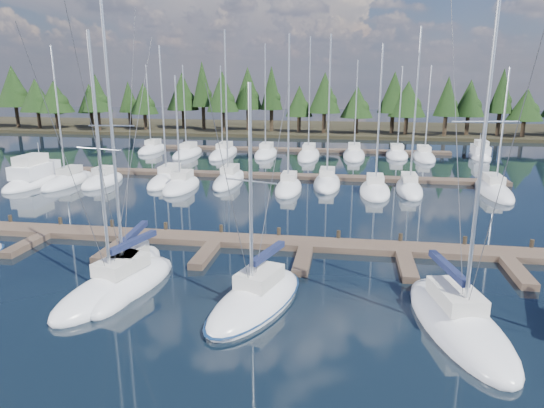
% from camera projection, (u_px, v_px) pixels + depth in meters
% --- Properties ---
extents(ground, '(260.00, 260.00, 0.00)m').
position_uv_depth(ground, '(252.00, 199.00, 43.94)').
color(ground, black).
rests_on(ground, ground).
extents(far_shore, '(220.00, 30.00, 0.60)m').
position_uv_depth(far_shore, '(308.00, 129.00, 101.20)').
color(far_shore, black).
rests_on(far_shore, ground).
extents(main_dock, '(44.00, 6.13, 0.90)m').
position_uv_depth(main_dock, '(215.00, 242.00, 31.80)').
color(main_dock, brown).
rests_on(main_dock, ground).
extents(back_docks, '(50.00, 21.80, 0.40)m').
position_uv_depth(back_docks, '(282.00, 161.00, 62.60)').
color(back_docks, brown).
rests_on(back_docks, ground).
extents(front_sailboat_2, '(3.42, 9.40, 15.30)m').
position_uv_depth(front_sailboat_2, '(128.00, 276.00, 26.24)').
color(front_sailboat_2, white).
rests_on(front_sailboat_2, ground).
extents(front_sailboat_3, '(5.07, 8.99, 13.56)m').
position_uv_depth(front_sailboat_3, '(118.00, 286.00, 24.95)').
color(front_sailboat_3, white).
rests_on(front_sailboat_3, ground).
extents(front_sailboat_4, '(5.25, 8.57, 11.32)m').
position_uv_depth(front_sailboat_4, '(256.00, 300.00, 23.45)').
color(front_sailboat_4, white).
rests_on(front_sailboat_4, ground).
extents(front_sailboat_5, '(4.84, 9.62, 16.46)m').
position_uv_depth(front_sailboat_5, '(458.00, 322.00, 21.30)').
color(front_sailboat_5, white).
rests_on(front_sailboat_5, ground).
extents(back_sailboat_rows, '(45.45, 32.50, 16.63)m').
position_uv_depth(back_sailboat_rows, '(275.00, 166.00, 58.51)').
color(back_sailboat_rows, white).
rests_on(back_sailboat_rows, ground).
extents(motor_yacht_left, '(3.42, 10.02, 5.00)m').
position_uv_depth(motor_yacht_left, '(36.00, 178.00, 50.28)').
color(motor_yacht_left, white).
rests_on(motor_yacht_left, ground).
extents(motor_yacht_right, '(3.11, 8.02, 3.92)m').
position_uv_depth(motor_yacht_right, '(480.00, 154.00, 66.52)').
color(motor_yacht_right, white).
rests_on(motor_yacht_right, ground).
extents(tree_line, '(183.09, 11.65, 13.17)m').
position_uv_depth(tree_line, '(289.00, 97.00, 90.49)').
color(tree_line, black).
rests_on(tree_line, far_shore).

